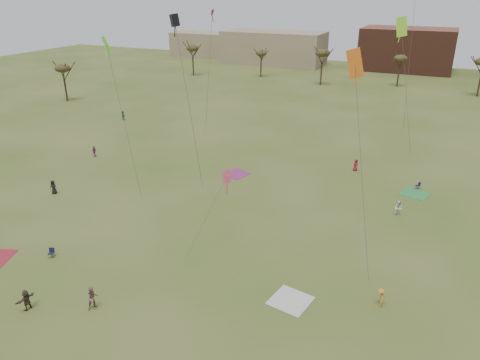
% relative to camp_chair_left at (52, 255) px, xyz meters
% --- Properties ---
extents(ground, '(260.00, 260.00, 0.00)m').
position_rel_camp_chair_left_xyz_m(ground, '(13.73, 0.13, -0.26)').
color(ground, '#3D561B').
rests_on(ground, ground).
extents(spectator_fore_b, '(1.10, 1.18, 1.94)m').
position_rel_camp_chair_left_xyz_m(spectator_fore_b, '(8.55, -4.07, 0.71)').
color(spectator_fore_b, '#906B5B').
rests_on(spectator_fore_b, ground).
extents(spectator_fore_c, '(0.68, 1.66, 1.74)m').
position_rel_camp_chair_left_xyz_m(spectator_fore_c, '(3.91, -6.29, 0.61)').
color(spectator_fore_c, '#503F39').
rests_on(spectator_fore_c, ground).
extents(flyer_mid_a, '(0.97, 0.76, 1.74)m').
position_rel_camp_chair_left_xyz_m(flyer_mid_a, '(-10.38, 10.63, 0.61)').
color(flyer_mid_a, black).
rests_on(flyer_mid_a, ground).
extents(flyer_mid_b, '(0.81, 1.10, 1.53)m').
position_rel_camp_chair_left_xyz_m(flyer_mid_b, '(28.84, 5.55, 0.50)').
color(flyer_mid_b, orange).
rests_on(flyer_mid_b, ground).
extents(spectator_mid_d, '(0.43, 0.96, 1.61)m').
position_rel_camp_chair_left_xyz_m(spectator_mid_d, '(-14.80, 22.94, 0.54)').
color(spectator_mid_d, '#953E7E').
rests_on(spectator_mid_d, ground).
extents(spectator_mid_e, '(1.06, 1.00, 1.73)m').
position_rel_camp_chair_left_xyz_m(spectator_mid_e, '(28.28, 21.92, 0.60)').
color(spectator_mid_e, white).
rests_on(spectator_mid_e, ground).
extents(flyer_far_a, '(1.58, 1.41, 1.73)m').
position_rel_camp_chair_left_xyz_m(flyer_far_a, '(-23.45, 40.84, 0.61)').
color(flyer_far_a, '#277545').
rests_on(flyer_far_a, ground).
extents(flyer_far_b, '(0.87, 0.97, 1.67)m').
position_rel_camp_chair_left_xyz_m(flyer_far_b, '(21.41, 33.26, 0.58)').
color(flyer_far_b, '#A91D34').
rests_on(flyer_far_b, ground).
extents(blanket_cream, '(3.46, 3.46, 0.03)m').
position_rel_camp_chair_left_xyz_m(blanket_cream, '(22.26, 3.16, -0.26)').
color(blanket_cream, silver).
rests_on(blanket_cream, ground).
extents(blanket_plum, '(3.85, 3.85, 0.03)m').
position_rel_camp_chair_left_xyz_m(blanket_plum, '(7.15, 25.50, -0.26)').
color(blanket_plum, '#992F77').
rests_on(blanket_plum, ground).
extents(blanket_olive, '(3.75, 3.75, 0.03)m').
position_rel_camp_chair_left_xyz_m(blanket_olive, '(29.53, 28.71, -0.26)').
color(blanket_olive, '#349145').
rests_on(blanket_olive, ground).
extents(camp_chair_left, '(0.68, 0.70, 0.87)m').
position_rel_camp_chair_left_xyz_m(camp_chair_left, '(0.00, 0.00, 0.00)').
color(camp_chair_left, '#161336').
rests_on(camp_chair_left, ground).
extents(camp_chair_right, '(0.73, 0.71, 0.87)m').
position_rel_camp_chair_left_xyz_m(camp_chair_right, '(29.66, 30.39, 0.00)').
color(camp_chair_right, '#141437').
rests_on(camp_chair_right, ground).
extents(kites_aloft, '(65.84, 53.22, 23.91)m').
position_rel_camp_chair_left_xyz_m(kites_aloft, '(15.52, 30.23, 18.00)').
color(kites_aloft, '#DE466C').
rests_on(kites_aloft, ground).
extents(tree_line, '(117.44, 49.32, 8.91)m').
position_rel_camp_chair_left_xyz_m(tree_line, '(10.88, 79.25, 6.83)').
color(tree_line, '#3A2B1E').
rests_on(tree_line, ground).
extents(building_tan, '(32.00, 14.00, 10.00)m').
position_rel_camp_chair_left_xyz_m(building_tan, '(-21.27, 115.13, 4.74)').
color(building_tan, '#937F60').
rests_on(building_tan, ground).
extents(building_brick, '(26.00, 16.00, 12.00)m').
position_rel_camp_chair_left_xyz_m(building_brick, '(18.73, 120.13, 5.74)').
color(building_brick, brown).
rests_on(building_brick, ground).
extents(building_tan_west, '(20.00, 12.00, 8.00)m').
position_rel_camp_chair_left_xyz_m(building_tan_west, '(-51.27, 122.13, 3.74)').
color(building_tan_west, '#937F60').
rests_on(building_tan_west, ground).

